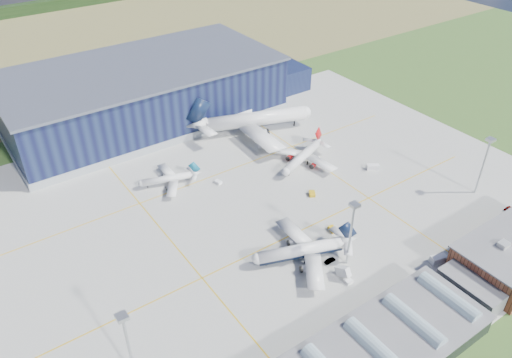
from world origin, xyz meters
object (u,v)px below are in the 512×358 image
at_px(light_mast_west, 127,338).
at_px(gse_cart_a, 218,182).
at_px(hangar, 149,94).
at_px(airstair, 343,274).
at_px(car_a, 508,208).
at_px(gse_tug_a, 333,229).
at_px(light_mast_center, 352,224).
at_px(gse_tug_b, 312,194).
at_px(light_mast_east, 485,157).
at_px(gse_van_b, 373,167).
at_px(car_b, 330,261).
at_px(airliner_red, 302,153).
at_px(airliner_widebody, 256,112).
at_px(airliner_regional, 167,176).
at_px(airliner_navy, 301,245).
at_px(gse_van_c, 438,259).

distance_m(light_mast_west, gse_cart_a, 85.79).
distance_m(hangar, airstair, 128.96).
bearing_deg(airstair, car_a, -12.31).
bearing_deg(gse_tug_a, light_mast_center, -105.89).
relative_size(gse_tug_b, airstair, 0.66).
height_order(light_mast_center, light_mast_east, same).
height_order(gse_cart_a, gse_van_b, gse_van_b).
bearing_deg(hangar, car_b, -88.53).
relative_size(airliner_red, airstair, 6.75).
height_order(airliner_widebody, gse_cart_a, airliner_widebody).
bearing_deg(gse_tug_a, light_mast_east, -3.54).
bearing_deg(gse_cart_a, airliner_regional, 134.88).
bearing_deg(airliner_navy, hangar, -72.20).
distance_m(hangar, gse_van_b, 106.48).
distance_m(light_mast_west, gse_van_b, 120.53).
height_order(airliner_red, gse_cart_a, airliner_red).
height_order(airliner_red, car_b, airliner_red).
bearing_deg(gse_van_b, car_b, 155.59).
bearing_deg(gse_tug_a, gse_van_c, -50.95).
xyz_separation_m(light_mast_west, gse_tug_a, (76.69, 13.89, -14.78)).
distance_m(gse_tug_a, gse_van_c, 34.24).
relative_size(airliner_red, gse_cart_a, 11.73).
bearing_deg(hangar, gse_van_b, -60.41).
bearing_deg(gse_van_b, car_a, -121.40).
distance_m(gse_tug_b, gse_van_c, 50.09).
xyz_separation_m(hangar, airliner_regional, (-18.99, -54.80, -7.66)).
distance_m(airliner_red, airliner_regional, 53.74).
distance_m(airliner_regional, airstair, 76.66).
relative_size(light_mast_west, gse_van_b, 4.78).
height_order(light_mast_east, car_b, light_mast_east).
distance_m(airliner_regional, car_b, 70.44).
height_order(light_mast_east, airliner_widebody, light_mast_east).
bearing_deg(airliner_red, light_mast_center, 43.23).
xyz_separation_m(airliner_regional, gse_van_c, (49.57, -86.00, -2.73)).
bearing_deg(airliner_regional, gse_van_b, 169.37).
bearing_deg(car_a, gse_van_b, 21.86).
bearing_deg(light_mast_center, car_b, 141.79).
distance_m(hangar, airliner_navy, 115.38).
relative_size(gse_tug_a, airstair, 0.67).
distance_m(airliner_navy, car_a, 79.78).
relative_size(airliner_red, gse_tug_b, 10.17).
height_order(airliner_widebody, car_a, airliner_widebody).
height_order(hangar, airliner_widebody, hangar).
xyz_separation_m(airliner_widebody, car_a, (40.26, -98.12, -8.82)).
xyz_separation_m(airliner_regional, gse_van_b, (71.31, -37.33, -2.85)).
distance_m(gse_van_b, car_b, 57.35).
bearing_deg(gse_van_c, gse_tug_a, 44.73).
xyz_separation_m(gse_tug_b, gse_van_c, (9.18, -49.24, 0.55)).
relative_size(light_mast_west, airliner_regional, 0.95).
distance_m(light_mast_center, gse_tug_a, 21.35).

